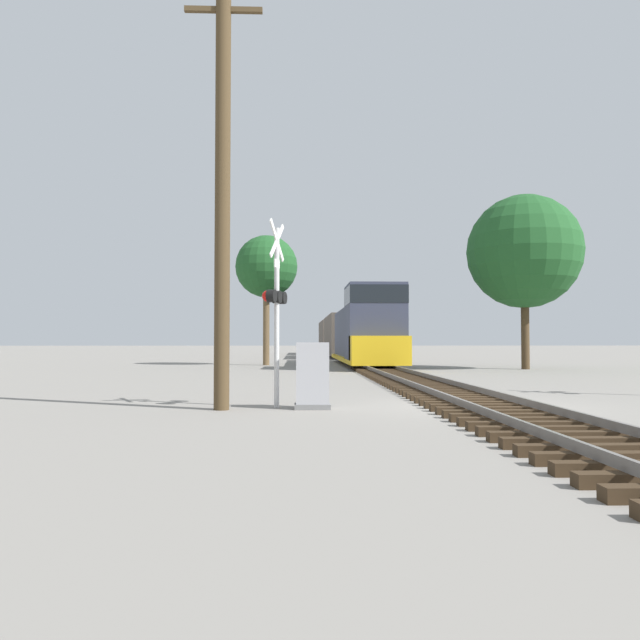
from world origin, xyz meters
TOP-DOWN VIEW (x-y plane):
  - ground_plane at (0.00, 0.00)m, footprint 400.00×400.00m
  - rail_track_bed at (0.00, -0.00)m, footprint 2.60×160.00m
  - freight_train at (0.00, 41.13)m, footprint 3.10×50.66m
  - crossing_signal_near at (-4.76, 0.07)m, footprint 0.58×1.01m
  - relay_cabinet at (-3.89, -0.30)m, footprint 0.82×0.55m
  - utility_pole at (-5.96, -0.42)m, footprint 1.80×0.35m
  - tree_far_right at (8.38, 19.41)m, footprint 6.31×6.31m
  - tree_mid_background at (-6.26, 25.77)m, footprint 4.03×4.03m

SIDE VIEW (x-z plane):
  - ground_plane at x=0.00m, z-range 0.00..0.00m
  - rail_track_bed at x=0.00m, z-range -0.02..0.29m
  - relay_cabinet at x=-3.89m, z-range -0.01..1.52m
  - freight_train at x=0.00m, z-range -0.28..4.37m
  - crossing_signal_near at x=-4.76m, z-range 0.30..4.70m
  - utility_pole at x=-5.96m, z-range 0.09..9.92m
  - tree_mid_background at x=-6.26m, z-range 2.14..10.57m
  - tree_far_right at x=8.38m, z-range 1.68..11.38m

